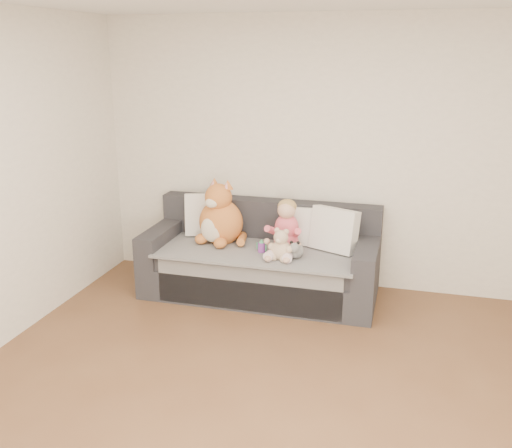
% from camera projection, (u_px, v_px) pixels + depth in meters
% --- Properties ---
extents(room_shell, '(5.00, 5.00, 5.00)m').
position_uv_depth(room_shell, '(276.00, 212.00, 3.55)').
color(room_shell, brown).
rests_on(room_shell, ground).
extents(sofa, '(2.20, 0.94, 0.85)m').
position_uv_depth(sofa, '(261.00, 262.00, 5.48)').
color(sofa, '#29292E').
rests_on(sofa, ground).
extents(cushion_left, '(0.50, 0.34, 0.43)m').
position_uv_depth(cushion_left, '(208.00, 214.00, 5.72)').
color(cushion_left, white).
rests_on(cushion_left, sofa).
extents(cushion_right_back, '(0.41, 0.21, 0.37)m').
position_uv_depth(cushion_right_back, '(306.00, 226.00, 5.43)').
color(cushion_right_back, white).
rests_on(cushion_right_back, sofa).
extents(cushion_right_front, '(0.48, 0.35, 0.42)m').
position_uv_depth(cushion_right_front, '(334.00, 230.00, 5.26)').
color(cushion_right_front, white).
rests_on(cushion_right_front, sofa).
extents(toddler, '(0.35, 0.50, 0.50)m').
position_uv_depth(toddler, '(286.00, 230.00, 5.24)').
color(toddler, '#D54B75').
rests_on(toddler, sofa).
extents(plush_cat, '(0.50, 0.45, 0.66)m').
position_uv_depth(plush_cat, '(220.00, 218.00, 5.49)').
color(plush_cat, '#CB612D').
rests_on(plush_cat, sofa).
extents(teddy_bear, '(0.23, 0.18, 0.30)m').
position_uv_depth(teddy_bear, '(281.00, 247.00, 5.05)').
color(teddy_bear, beige).
rests_on(teddy_bear, sofa).
extents(plush_cow, '(0.15, 0.23, 0.19)m').
position_uv_depth(plush_cow, '(295.00, 250.00, 5.10)').
color(plush_cow, white).
rests_on(plush_cow, sofa).
extents(sippy_cup, '(0.11, 0.09, 0.12)m').
position_uv_depth(sippy_cup, '(261.00, 246.00, 5.25)').
color(sippy_cup, purple).
rests_on(sippy_cup, sofa).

